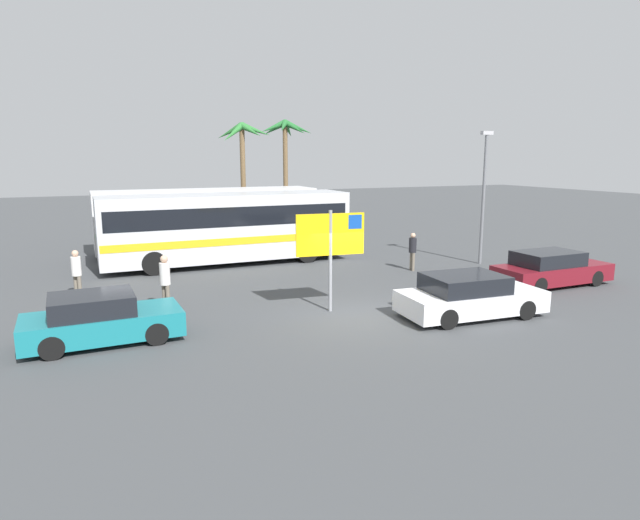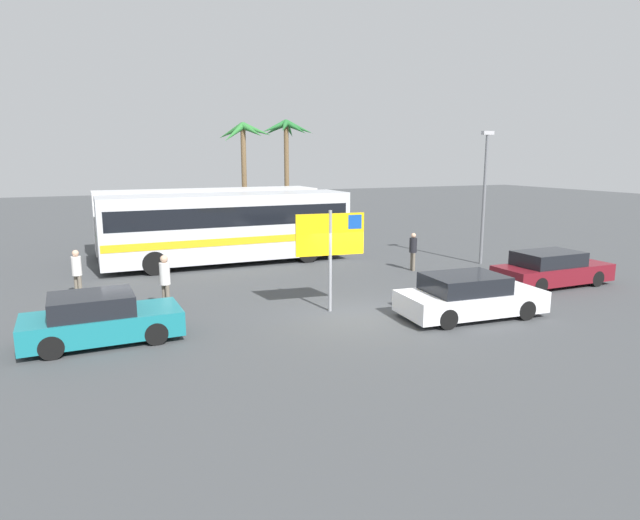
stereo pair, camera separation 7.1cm
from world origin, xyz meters
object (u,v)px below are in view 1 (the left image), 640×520
(bus_front_coach, at_px, (227,225))
(pedestrian_by_bus, at_px, (165,278))
(pedestrian_near_sign, at_px, (76,270))
(pedestrian_crossing_lot, at_px, (413,249))
(ferry_sign, at_px, (332,238))
(car_white, at_px, (469,296))
(car_maroon, at_px, (551,269))
(car_teal, at_px, (100,320))
(bus_rear_coach, at_px, (208,217))

(bus_front_coach, bearing_deg, pedestrian_by_bus, -118.53)
(pedestrian_near_sign, xyz_separation_m, pedestrian_crossing_lot, (13.13, -0.60, -0.05))
(ferry_sign, distance_m, car_white, 4.54)
(pedestrian_by_bus, bearing_deg, ferry_sign, 128.38)
(car_white, height_order, pedestrian_crossing_lot, pedestrian_crossing_lot)
(ferry_sign, xyz_separation_m, car_maroon, (9.04, -0.23, -1.69))
(ferry_sign, relative_size, car_maroon, 0.70)
(pedestrian_crossing_lot, bearing_deg, bus_front_coach, 152.43)
(car_teal, distance_m, pedestrian_near_sign, 5.14)
(bus_rear_coach, xyz_separation_m, pedestrian_by_bus, (-3.70, -10.64, -0.71))
(bus_front_coach, relative_size, pedestrian_by_bus, 6.08)
(car_white, bearing_deg, pedestrian_crossing_lot, 75.10)
(car_white, distance_m, pedestrian_crossing_lot, 6.85)
(bus_front_coach, height_order, car_white, bus_front_coach)
(bus_rear_coach, xyz_separation_m, car_teal, (-5.69, -12.92, -1.15))
(car_teal, height_order, pedestrian_by_bus, pedestrian_by_bus)
(bus_rear_coach, bearing_deg, bus_front_coach, -89.31)
(pedestrian_by_bus, relative_size, pedestrian_near_sign, 1.06)
(car_teal, xyz_separation_m, pedestrian_near_sign, (-0.55, 5.10, 0.37))
(pedestrian_crossing_lot, bearing_deg, pedestrian_near_sign, -175.83)
(bus_front_coach, height_order, bus_rear_coach, same)
(bus_rear_coach, relative_size, ferry_sign, 3.44)
(bus_front_coach, bearing_deg, pedestrian_near_sign, -147.02)
(pedestrian_by_bus, bearing_deg, pedestrian_near_sign, -76.73)
(pedestrian_near_sign, bearing_deg, pedestrian_by_bus, 91.76)
(bus_front_coach, height_order, pedestrian_near_sign, bus_front_coach)
(bus_rear_coach, relative_size, car_white, 2.45)
(ferry_sign, height_order, car_teal, ferry_sign)
(pedestrian_by_bus, height_order, pedestrian_crossing_lot, pedestrian_by_bus)
(car_teal, height_order, pedestrian_crossing_lot, pedestrian_crossing_lot)
(bus_front_coach, xyz_separation_m, ferry_sign, (1.05, -8.91, 0.54))
(pedestrian_by_bus, xyz_separation_m, pedestrian_crossing_lot, (10.59, 2.21, -0.13))
(ferry_sign, distance_m, car_teal, 7.01)
(car_white, bearing_deg, bus_front_coach, 116.57)
(bus_front_coach, distance_m, car_maroon, 13.67)
(car_white, bearing_deg, car_teal, 173.25)
(pedestrian_near_sign, bearing_deg, ferry_sign, 106.33)
(pedestrian_near_sign, bearing_deg, pedestrian_crossing_lot, 137.07)
(ferry_sign, distance_m, pedestrian_near_sign, 8.89)
(car_white, distance_m, pedestrian_by_bus, 9.40)
(bus_rear_coach, bearing_deg, pedestrian_crossing_lot, -50.71)
(car_white, bearing_deg, bus_rear_coach, 111.45)
(car_white, bearing_deg, pedestrian_near_sign, 151.10)
(pedestrian_near_sign, distance_m, pedestrian_crossing_lot, 13.15)
(car_teal, xyz_separation_m, pedestrian_by_bus, (1.99, 2.28, 0.44))
(bus_front_coach, relative_size, ferry_sign, 3.44)
(bus_rear_coach, bearing_deg, pedestrian_near_sign, -128.58)
(car_teal, relative_size, pedestrian_by_bus, 2.21)
(car_white, height_order, pedestrian_near_sign, pedestrian_near_sign)
(pedestrian_crossing_lot, bearing_deg, ferry_sign, -137.06)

